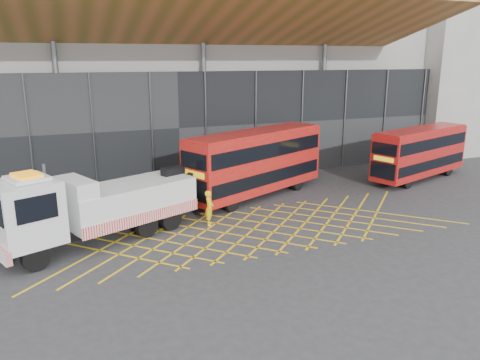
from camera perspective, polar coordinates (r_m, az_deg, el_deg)
name	(u,v)px	position (r m, az deg, el deg)	size (l,w,h in m)	color
ground_plane	(196,237)	(24.38, -5.38, -6.95)	(120.00, 120.00, 0.00)	#2D2D30
road_markings	(253,229)	(25.34, 1.64, -6.01)	(23.16, 7.16, 0.01)	yellow
construction_building	(156,58)	(41.04, -10.20, 14.48)	(55.00, 23.97, 18.00)	gray
east_building	(457,47)	(53.62, 24.97, 14.48)	(15.00, 12.00, 20.00)	gray
recovery_truck	(94,206)	(24.10, -17.36, -3.02)	(11.47, 6.54, 4.13)	black
bus_towed	(256,161)	(30.66, 1.97, 2.39)	(10.77, 6.86, 4.38)	#AD140F
bus_second	(420,151)	(37.71, 21.11, 3.30)	(9.72, 5.15, 3.88)	#9E0F0C
worker	(209,208)	(25.74, -3.76, -3.41)	(0.71, 0.47, 1.96)	yellow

